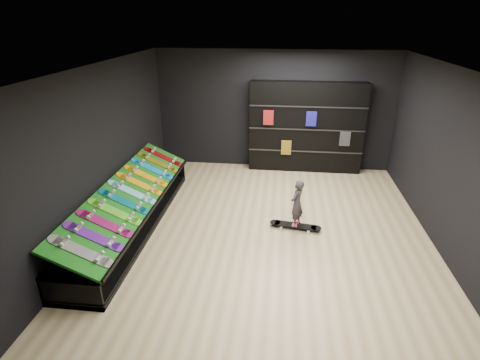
# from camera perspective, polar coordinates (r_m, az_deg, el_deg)

# --- Properties ---
(floor) EXTENTS (6.00, 7.00, 0.01)m
(floor) POSITION_cam_1_polar(r_m,az_deg,el_deg) (7.06, 3.89, -8.29)
(floor) COLOR tan
(floor) RESTS_ON ground
(ceiling) EXTENTS (6.00, 7.00, 0.01)m
(ceiling) POSITION_cam_1_polar(r_m,az_deg,el_deg) (6.02, 4.71, 16.63)
(ceiling) COLOR white
(ceiling) RESTS_ON ground
(wall_back) EXTENTS (6.00, 0.02, 3.00)m
(wall_back) POSITION_cam_1_polar(r_m,az_deg,el_deg) (9.74, 5.24, 10.44)
(wall_back) COLOR black
(wall_back) RESTS_ON ground
(wall_front) EXTENTS (6.00, 0.02, 3.00)m
(wall_front) POSITION_cam_1_polar(r_m,az_deg,el_deg) (3.36, 1.32, -18.40)
(wall_front) COLOR black
(wall_front) RESTS_ON ground
(wall_left) EXTENTS (0.02, 7.00, 3.00)m
(wall_left) POSITION_cam_1_polar(r_m,az_deg,el_deg) (7.15, -20.58, 3.95)
(wall_left) COLOR black
(wall_left) RESTS_ON ground
(wall_right) EXTENTS (0.02, 7.00, 3.00)m
(wall_right) POSITION_cam_1_polar(r_m,az_deg,el_deg) (6.97, 29.74, 1.76)
(wall_right) COLOR black
(wall_right) RESTS_ON ground
(display_rack) EXTENTS (0.90, 4.50, 0.50)m
(display_rack) POSITION_cam_1_polar(r_m,az_deg,el_deg) (7.46, -16.10, -5.16)
(display_rack) COLOR black
(display_rack) RESTS_ON ground
(turf_ramp) EXTENTS (0.92, 4.50, 0.46)m
(turf_ramp) POSITION_cam_1_polar(r_m,az_deg,el_deg) (7.23, -16.14, -1.99)
(turf_ramp) COLOR #0D540D
(turf_ramp) RESTS_ON display_rack
(back_shelving) EXTENTS (2.85, 0.33, 2.28)m
(back_shelving) POSITION_cam_1_polar(r_m,az_deg,el_deg) (9.67, 10.03, 7.87)
(back_shelving) COLOR black
(back_shelving) RESTS_ON ground
(floor_skateboard) EXTENTS (1.00, 0.37, 0.09)m
(floor_skateboard) POSITION_cam_1_polar(r_m,az_deg,el_deg) (7.27, 8.42, -7.07)
(floor_skateboard) COLOR black
(floor_skateboard) RESTS_ON ground
(child) EXTENTS (0.22, 0.25, 0.55)m
(child) POSITION_cam_1_polar(r_m,az_deg,el_deg) (7.11, 8.58, -4.84)
(child) COLOR black
(child) RESTS_ON floor_skateboard
(display_board_0) EXTENTS (0.93, 0.22, 0.50)m
(display_board_0) POSITION_cam_1_polar(r_m,az_deg,el_deg) (5.74, -23.05, -9.96)
(display_board_0) COLOR black
(display_board_0) RESTS_ON turf_ramp
(display_board_1) EXTENTS (0.93, 0.22, 0.50)m
(display_board_1) POSITION_cam_1_polar(r_m,az_deg,el_deg) (6.02, -21.36, -8.03)
(display_board_1) COLOR purple
(display_board_1) RESTS_ON turf_ramp
(display_board_2) EXTENTS (0.93, 0.22, 0.50)m
(display_board_2) POSITION_cam_1_polar(r_m,az_deg,el_deg) (6.31, -19.84, -6.26)
(display_board_2) COLOR #E5198C
(display_board_2) RESTS_ON turf_ramp
(display_board_3) EXTENTS (0.93, 0.22, 0.50)m
(display_board_3) POSITION_cam_1_polar(r_m,az_deg,el_deg) (6.60, -18.47, -4.64)
(display_board_3) COLOR green
(display_board_3) RESTS_ON turf_ramp
(display_board_4) EXTENTS (0.93, 0.22, 0.50)m
(display_board_4) POSITION_cam_1_polar(r_m,az_deg,el_deg) (6.90, -17.22, -3.16)
(display_board_4) COLOR #0C8C99
(display_board_4) RESTS_ON turf_ramp
(display_board_5) EXTENTS (0.93, 0.22, 0.50)m
(display_board_5) POSITION_cam_1_polar(r_m,az_deg,el_deg) (7.22, -16.08, -1.80)
(display_board_5) COLOR #0CB2E5
(display_board_5) RESTS_ON turf_ramp
(display_board_6) EXTENTS (0.93, 0.22, 0.50)m
(display_board_6) POSITION_cam_1_polar(r_m,az_deg,el_deg) (7.53, -15.03, -0.56)
(display_board_6) COLOR orange
(display_board_6) RESTS_ON turf_ramp
(display_board_7) EXTENTS (0.93, 0.22, 0.50)m
(display_board_7) POSITION_cam_1_polar(r_m,az_deg,el_deg) (7.86, -14.07, 0.58)
(display_board_7) COLOR yellow
(display_board_7) RESTS_ON turf_ramp
(display_board_8) EXTENTS (0.93, 0.22, 0.50)m
(display_board_8) POSITION_cam_1_polar(r_m,az_deg,el_deg) (8.18, -13.19, 1.63)
(display_board_8) COLOR blue
(display_board_8) RESTS_ON turf_ramp
(display_board_9) EXTENTS (0.93, 0.22, 0.50)m
(display_board_9) POSITION_cam_1_polar(r_m,az_deg,el_deg) (8.52, -12.37, 2.60)
(display_board_9) COLOR yellow
(display_board_9) RESTS_ON turf_ramp
(display_board_10) EXTENTS (0.93, 0.22, 0.50)m
(display_board_10) POSITION_cam_1_polar(r_m,az_deg,el_deg) (8.85, -11.62, 3.49)
(display_board_10) COLOR red
(display_board_10) RESTS_ON turf_ramp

